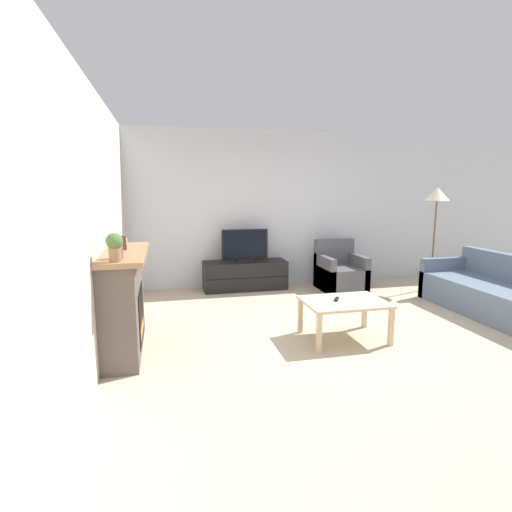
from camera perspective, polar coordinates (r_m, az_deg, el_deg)
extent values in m
plane|color=tan|center=(5.05, 13.91, -10.51)|extent=(24.00, 24.00, 0.00)
cube|color=silver|center=(7.19, 4.83, 6.74)|extent=(12.00, 0.06, 2.70)
cube|color=beige|center=(4.28, -21.87, 4.03)|extent=(0.06, 12.00, 2.70)
cube|color=#564C47|center=(4.47, -18.45, -6.52)|extent=(0.35, 1.29, 1.02)
cube|color=black|center=(4.49, -16.08, -7.95)|extent=(0.01, 0.71, 0.56)
cube|color=orange|center=(4.54, -15.96, -9.82)|extent=(0.01, 0.50, 0.11)
cube|color=#93704C|center=(4.35, -18.44, 0.29)|extent=(0.47, 1.41, 0.05)
cylinder|color=#994C3D|center=(3.92, -19.22, 0.80)|extent=(0.11, 0.11, 0.16)
sphere|color=#994C3D|center=(3.91, -19.29, 2.07)|extent=(0.06, 0.06, 0.06)
cube|color=brown|center=(4.48, -18.47, 1.84)|extent=(0.07, 0.11, 0.15)
cylinder|color=white|center=(4.47, -17.99, 2.00)|extent=(0.00, 0.08, 0.08)
cylinder|color=#936B4C|center=(3.75, -19.48, 0.16)|extent=(0.11, 0.11, 0.13)
sphere|color=#477038|center=(3.73, -19.59, 2.02)|extent=(0.15, 0.15, 0.15)
cube|color=black|center=(6.83, -1.58, -2.76)|extent=(1.41, 0.46, 0.49)
cube|color=black|center=(6.61, -1.18, -3.19)|extent=(1.39, 0.01, 0.01)
cube|color=black|center=(6.78, -1.59, -0.59)|extent=(0.28, 0.18, 0.04)
cube|color=black|center=(6.74, -1.60, 1.70)|extent=(0.79, 0.03, 0.51)
cube|color=black|center=(6.72, -1.57, 1.68)|extent=(0.72, 0.01, 0.46)
cube|color=#4C4C51|center=(6.95, 12.01, -3.13)|extent=(0.70, 0.76, 0.40)
cube|color=#4C4C51|center=(7.15, 11.08, 0.66)|extent=(0.70, 0.14, 0.43)
cube|color=#4C4C51|center=(6.81, 9.74, -2.48)|extent=(0.10, 0.76, 0.60)
cube|color=#4C4C51|center=(7.06, 14.24, -2.21)|extent=(0.10, 0.76, 0.60)
cube|color=#CCB289|center=(4.68, 12.52, -6.42)|extent=(0.92, 0.68, 0.03)
cube|color=#CCB289|center=(4.33, 8.99, -10.82)|extent=(0.05, 0.05, 0.42)
cube|color=#CCB289|center=(4.70, 18.72, -9.57)|extent=(0.05, 0.05, 0.42)
cube|color=#CCB289|center=(4.86, 6.33, -8.46)|extent=(0.05, 0.05, 0.42)
cube|color=#CCB289|center=(5.19, 15.25, -7.55)|extent=(0.05, 0.05, 0.42)
cube|color=black|center=(4.69, 11.44, -6.05)|extent=(0.11, 0.15, 0.02)
cube|color=slate|center=(6.35, 31.39, -5.51)|extent=(0.92, 2.22, 0.42)
cube|color=slate|center=(7.09, 25.54, -2.70)|extent=(0.92, 0.11, 0.63)
cylinder|color=black|center=(7.55, 23.62, -4.22)|extent=(0.30, 0.30, 0.01)
cylinder|color=brown|center=(7.42, 24.01, 1.45)|extent=(0.03, 0.03, 1.49)
cone|color=beige|center=(7.36, 24.48, 8.06)|extent=(0.40, 0.40, 0.22)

